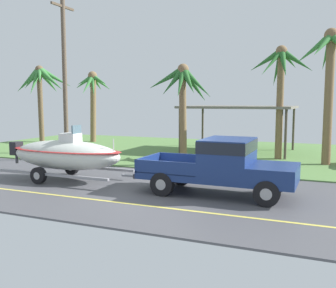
{
  "coord_description": "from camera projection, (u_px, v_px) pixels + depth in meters",
  "views": [
    {
      "loc": [
        5.18,
        -12.18,
        3.17
      ],
      "look_at": [
        -0.79,
        1.85,
        1.48
      ],
      "focal_mm": 41.56,
      "sensor_mm": 36.0,
      "label": 1
    }
  ],
  "objects": [
    {
      "name": "palm_tree_near_right",
      "position": [
        280.0,
        76.0,
        20.62
      ],
      "size": [
        3.53,
        3.04,
        6.1
      ],
      "color": "brown",
      "rests_on": "ground"
    },
    {
      "name": "palm_tree_far_left",
      "position": [
        93.0,
        90.0,
        29.6
      ],
      "size": [
        2.9,
        3.1,
        5.42
      ],
      "color": "brown",
      "rests_on": "ground"
    },
    {
      "name": "palm_tree_near_left",
      "position": [
        42.0,
        85.0,
        23.13
      ],
      "size": [
        3.53,
        2.97,
        5.27
      ],
      "color": "brown",
      "rests_on": "ground"
    },
    {
      "name": "boat_on_trailer",
      "position": [
        65.0,
        155.0,
        15.64
      ],
      "size": [
        6.25,
        2.3,
        2.23
      ],
      "color": "gray",
      "rests_on": "ground"
    },
    {
      "name": "pickup_truck_towing",
      "position": [
        227.0,
        164.0,
        13.06
      ],
      "size": [
        5.47,
        2.14,
        1.92
      ],
      "color": "navy",
      "rests_on": "ground"
    },
    {
      "name": "palm_tree_mid",
      "position": [
        330.0,
        67.0,
        18.85
      ],
      "size": [
        3.04,
        3.09,
        6.68
      ],
      "color": "brown",
      "rests_on": "ground"
    },
    {
      "name": "ground",
      "position": [
        228.0,
        160.0,
        21.17
      ],
      "size": [
        36.0,
        22.0,
        0.11
      ],
      "color": "#4C4C51"
    },
    {
      "name": "carport_awning",
      "position": [
        239.0,
        108.0,
        23.79
      ],
      "size": [
        6.57,
        4.88,
        2.87
      ],
      "color": "#4C4238",
      "rests_on": "ground"
    },
    {
      "name": "palm_tree_far_right",
      "position": [
        184.0,
        88.0,
        18.73
      ],
      "size": [
        3.29,
        3.02,
        4.96
      ],
      "color": "brown",
      "rests_on": "ground"
    },
    {
      "name": "utility_pole",
      "position": [
        65.0,
        76.0,
        20.68
      ],
      "size": [
        0.24,
        1.8,
        8.69
      ],
      "color": "brown",
      "rests_on": "ground"
    }
  ]
}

